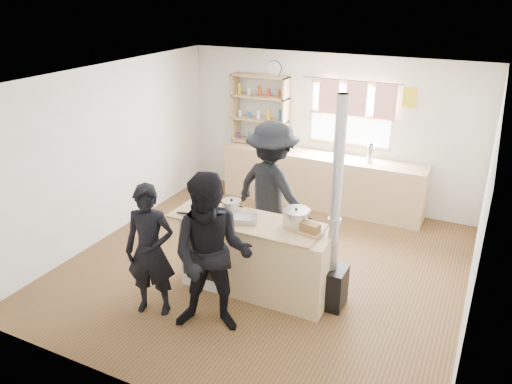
% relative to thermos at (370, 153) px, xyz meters
% --- Properties ---
extents(ground, '(5.00, 5.00, 0.01)m').
position_rel_thermos_xyz_m(ground, '(-0.79, -2.22, -1.05)').
color(ground, brown).
rests_on(ground, ground).
extents(back_counter, '(3.40, 0.55, 0.90)m').
position_rel_thermos_xyz_m(back_counter, '(-0.79, 0.00, -0.60)').
color(back_counter, tan).
rests_on(back_counter, ground).
extents(shelving_unit, '(1.00, 0.28, 1.20)m').
position_rel_thermos_xyz_m(shelving_unit, '(-1.99, 0.12, 0.46)').
color(shelving_unit, tan).
rests_on(shelving_unit, back_counter).
extents(thermos, '(0.10, 0.10, 0.30)m').
position_rel_thermos_xyz_m(thermos, '(0.00, 0.00, 0.00)').
color(thermos, silver).
rests_on(thermos, back_counter).
extents(cooking_island, '(1.97, 0.64, 0.93)m').
position_rel_thermos_xyz_m(cooking_island, '(-0.64, -2.77, -0.58)').
color(cooking_island, white).
rests_on(cooking_island, ground).
extents(skillet_greens, '(0.33, 0.33, 0.05)m').
position_rel_thermos_xyz_m(skillet_greens, '(-1.29, -2.93, -0.09)').
color(skillet_greens, black).
rests_on(skillet_greens, cooking_island).
extents(roast_tray, '(0.36, 0.32, 0.07)m').
position_rel_thermos_xyz_m(roast_tray, '(-0.78, -2.83, -0.08)').
color(roast_tray, silver).
rests_on(roast_tray, cooking_island).
extents(stockpot_stove, '(0.23, 0.23, 0.19)m').
position_rel_thermos_xyz_m(stockpot_stove, '(-1.02, -2.68, -0.03)').
color(stockpot_stove, silver).
rests_on(stockpot_stove, cooking_island).
extents(stockpot_counter, '(0.32, 0.32, 0.23)m').
position_rel_thermos_xyz_m(stockpot_counter, '(-0.19, -2.67, -0.01)').
color(stockpot_counter, '#B5B5B8').
rests_on(stockpot_counter, cooking_island).
extents(bread_board, '(0.31, 0.25, 0.12)m').
position_rel_thermos_xyz_m(bread_board, '(0.02, -2.76, -0.07)').
color(bread_board, tan).
rests_on(bread_board, cooking_island).
extents(flue_heater, '(0.35, 0.35, 2.50)m').
position_rel_thermos_xyz_m(flue_heater, '(0.27, -2.67, -0.40)').
color(flue_heater, black).
rests_on(flue_heater, ground).
extents(person_near_left, '(0.65, 0.52, 1.55)m').
position_rel_thermos_xyz_m(person_near_left, '(-1.52, -3.66, -0.27)').
color(person_near_left, black).
rests_on(person_near_left, ground).
extents(person_near_right, '(1.04, 0.92, 1.80)m').
position_rel_thermos_xyz_m(person_near_right, '(-0.74, -3.63, -0.15)').
color(person_near_right, black).
rests_on(person_near_right, ground).
extents(person_far, '(1.38, 1.04, 1.89)m').
position_rel_thermos_xyz_m(person_far, '(-0.86, -1.84, -0.10)').
color(person_far, black).
rests_on(person_far, ground).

